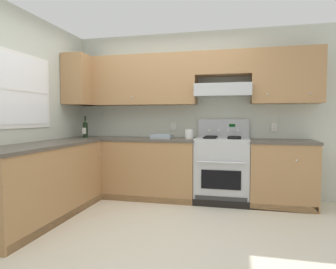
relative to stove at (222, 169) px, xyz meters
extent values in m
plane|color=beige|center=(-0.81, -1.25, -0.48)|extent=(7.04, 7.04, 0.00)
cube|color=beige|center=(-0.35, 0.37, 0.80)|extent=(4.68, 0.12, 2.55)
cube|color=#A87A4C|center=(-1.34, 0.13, 1.32)|extent=(1.89, 0.34, 0.76)
cube|color=#A87A4C|center=(0.87, 0.13, 1.32)|extent=(0.94, 0.34, 0.76)
cube|color=#A87A4C|center=(0.00, 0.13, 1.53)|extent=(0.80, 0.34, 0.34)
cube|color=#B7BABC|center=(0.00, 0.09, 1.14)|extent=(0.80, 0.46, 0.17)
cube|color=#B7BABC|center=(0.00, -0.13, 1.07)|extent=(0.80, 0.03, 0.04)
sphere|color=silver|center=(-1.34, -0.05, 1.06)|extent=(0.02, 0.02, 0.02)
sphere|color=silver|center=(0.60, -0.05, 1.06)|extent=(0.02, 0.02, 0.02)
sphere|color=silver|center=(1.14, -0.05, 1.06)|extent=(0.02, 0.02, 0.02)
cube|color=silver|center=(-0.79, 0.29, 0.60)|extent=(0.08, 0.01, 0.12)
cube|color=silver|center=(-0.79, 0.29, 0.62)|extent=(0.03, 0.00, 0.03)
cube|color=silver|center=(-0.79, 0.29, 0.58)|extent=(0.03, 0.00, 0.03)
cube|color=silver|center=(0.74, 0.29, 0.60)|extent=(0.08, 0.01, 0.12)
cube|color=silver|center=(0.74, 0.29, 0.62)|extent=(0.03, 0.00, 0.03)
cube|color=silver|center=(0.74, 0.29, 0.58)|extent=(0.03, 0.00, 0.03)
cube|color=beige|center=(-2.43, -1.15, 0.80)|extent=(0.12, 4.00, 2.55)
cube|color=white|center=(-2.37, -1.16, 1.07)|extent=(0.04, 1.00, 0.92)
cube|color=white|center=(-2.35, -1.16, 1.07)|extent=(0.01, 0.90, 0.82)
cube|color=white|center=(-2.35, -1.16, 1.07)|extent=(0.01, 0.90, 0.02)
cube|color=#A87A4C|center=(-2.19, -0.05, 1.32)|extent=(0.34, 0.64, 0.76)
cube|color=#A87A4C|center=(-1.36, -0.01, -0.04)|extent=(1.95, 0.61, 0.87)
cube|color=#51493F|center=(-1.36, -0.01, 0.41)|extent=(1.98, 0.63, 0.04)
cube|color=#A87A4C|center=(0.81, -0.01, -0.04)|extent=(0.86, 0.61, 0.87)
cube|color=#51493F|center=(0.81, -0.01, 0.41)|extent=(0.88, 0.63, 0.04)
cube|color=black|center=(-0.55, -0.28, -0.43)|extent=(3.54, 0.06, 0.09)
sphere|color=silver|center=(-1.75, -0.33, 0.20)|extent=(0.03, 0.03, 0.03)
sphere|color=silver|center=(0.94, -0.33, 0.20)|extent=(0.03, 0.03, 0.03)
cube|color=#A87A4C|center=(-2.05, -1.26, -0.04)|extent=(0.61, 1.89, 0.87)
cube|color=#51493F|center=(-2.05, -1.26, 0.41)|extent=(0.63, 1.91, 0.04)
cube|color=black|center=(-1.78, -1.26, -0.43)|extent=(0.06, 1.85, 0.09)
cube|color=#B7BABC|center=(0.00, 0.00, -0.02)|extent=(0.76, 0.58, 0.91)
cube|color=black|center=(0.00, -0.30, -0.10)|extent=(0.53, 0.01, 0.26)
cylinder|color=silver|center=(0.00, -0.32, 0.14)|extent=(0.65, 0.02, 0.02)
cube|color=#333333|center=(0.00, -0.30, -0.38)|extent=(0.70, 0.01, 0.11)
cube|color=#B7BABC|center=(0.00, 0.00, 0.44)|extent=(0.76, 0.58, 0.02)
cube|color=#B7BABC|center=(0.00, 0.27, 0.58)|extent=(0.76, 0.04, 0.29)
cube|color=#053F0C|center=(0.13, 0.25, 0.63)|extent=(0.09, 0.01, 0.04)
cylinder|color=black|center=(-0.17, -0.14, 0.46)|extent=(0.19, 0.19, 0.02)
cylinder|color=black|center=(-0.17, -0.14, 0.45)|extent=(0.07, 0.07, 0.01)
cylinder|color=black|center=(0.17, -0.14, 0.46)|extent=(0.19, 0.19, 0.02)
cylinder|color=black|center=(0.17, -0.14, 0.45)|extent=(0.07, 0.07, 0.01)
cylinder|color=black|center=(-0.17, 0.14, 0.46)|extent=(0.19, 0.19, 0.02)
cylinder|color=black|center=(-0.17, 0.14, 0.45)|extent=(0.07, 0.07, 0.01)
cylinder|color=black|center=(0.17, 0.14, 0.46)|extent=(0.19, 0.19, 0.02)
cylinder|color=black|center=(0.17, 0.14, 0.45)|extent=(0.07, 0.07, 0.01)
cylinder|color=white|center=(-0.21, 0.25, 0.55)|extent=(0.04, 0.02, 0.04)
cylinder|color=white|center=(-0.07, 0.25, 0.55)|extent=(0.04, 0.02, 0.04)
cylinder|color=white|center=(0.07, 0.25, 0.55)|extent=(0.04, 0.02, 0.04)
cylinder|color=white|center=(0.21, 0.25, 0.55)|extent=(0.04, 0.02, 0.04)
cylinder|color=black|center=(-2.12, -0.09, 0.54)|extent=(0.07, 0.07, 0.22)
cone|color=black|center=(-2.12, -0.09, 0.67)|extent=(0.07, 0.07, 0.04)
cylinder|color=black|center=(-2.12, -0.09, 0.73)|extent=(0.03, 0.03, 0.08)
cylinder|color=black|center=(-2.12, -0.09, 0.75)|extent=(0.03, 0.03, 0.02)
cube|color=silver|center=(-2.12, -0.13, 0.54)|extent=(0.07, 0.00, 0.10)
cube|color=#9EADB7|center=(-0.90, -0.01, 0.44)|extent=(0.24, 0.18, 0.02)
cube|color=#9EADB7|center=(-0.90, -0.12, 0.46)|extent=(0.30, 0.01, 0.06)
cube|color=#9EADB7|center=(-0.90, 0.09, 0.46)|extent=(0.30, 0.01, 0.06)
cube|color=#9EADB7|center=(-1.04, -0.01, 0.46)|extent=(0.01, 0.20, 0.06)
cube|color=#9EADB7|center=(-0.75, -0.01, 0.46)|extent=(0.01, 0.20, 0.06)
cylinder|color=white|center=(-0.49, 0.04, 0.50)|extent=(0.12, 0.12, 0.14)
cylinder|color=#9E7A51|center=(-0.49, 0.04, 0.57)|extent=(0.04, 0.04, 0.01)
camera|label=1|loc=(0.20, -4.31, 0.74)|focal=31.59mm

